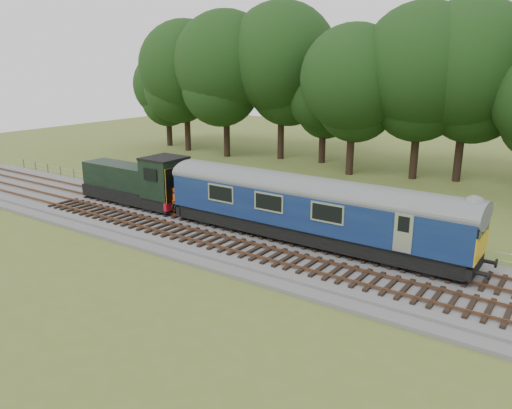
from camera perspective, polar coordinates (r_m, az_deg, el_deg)
The scene contains 9 objects.
ground at distance 28.49m, azimuth 1.40°, elevation -5.08°, with size 120.00×120.00×0.00m, color #556525.
ballast at distance 28.43m, azimuth 1.40°, elevation -4.75°, with size 70.00×7.00×0.35m, color #4C4C4F.
track_north at distance 29.46m, azimuth 2.91°, elevation -3.52°, with size 67.20×2.40×0.21m.
track_south at distance 27.11m, azimuth -0.46°, elevation -5.26°, with size 67.20×2.40×0.21m.
fence at distance 32.13m, azimuth 5.83°, elevation -2.69°, with size 64.00×0.12×1.00m, color #6B6054, non-canonical shape.
tree_line at distance 47.69m, azimuth 16.15°, elevation 2.92°, with size 70.00×8.00×18.00m, color black, non-canonical shape.
dmu_railcar at distance 27.92m, azimuth 6.16°, elevation 0.02°, with size 18.05×2.86×3.88m.
shunter_loco at distance 36.59m, azimuth -13.35°, elevation 2.48°, with size 8.92×2.60×3.38m.
worker at distance 33.40m, azimuth -9.25°, elevation 0.28°, with size 0.71×0.47×1.95m, color #FF5E0D.
Camera 1 is at (14.60, -22.24, 10.21)m, focal length 35.00 mm.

